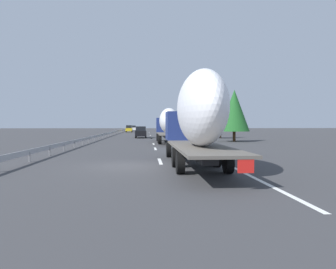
# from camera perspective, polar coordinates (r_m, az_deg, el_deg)

# --- Properties ---
(ground_plane) EXTENTS (260.00, 260.00, 0.00)m
(ground_plane) POSITION_cam_1_polar(r_m,az_deg,el_deg) (57.90, -4.77, -0.44)
(ground_plane) COLOR #38383A
(lane_stripe_0) EXTENTS (3.20, 0.20, 0.01)m
(lane_stripe_0) POSITION_cam_1_polar(r_m,az_deg,el_deg) (19.99, -1.40, -4.67)
(lane_stripe_0) COLOR white
(lane_stripe_0) RESTS_ON ground_plane
(lane_stripe_1) EXTENTS (3.20, 0.20, 0.01)m
(lane_stripe_1) POSITION_cam_1_polar(r_m,az_deg,el_deg) (30.17, -2.22, -2.49)
(lane_stripe_1) COLOR white
(lane_stripe_1) RESTS_ON ground_plane
(lane_stripe_2) EXTENTS (3.20, 0.20, 0.01)m
(lane_stripe_2) POSITION_cam_1_polar(r_m,az_deg,el_deg) (37.49, -2.54, -1.65)
(lane_stripe_2) COLOR white
(lane_stripe_2) RESTS_ON ground_plane
(lane_stripe_3) EXTENTS (3.20, 0.20, 0.01)m
(lane_stripe_3) POSITION_cam_1_polar(r_m,az_deg,el_deg) (51.95, -2.90, -0.69)
(lane_stripe_3) COLOR white
(lane_stripe_3) RESTS_ON ground_plane
(lane_stripe_4) EXTENTS (3.20, 0.20, 0.01)m
(lane_stripe_4) POSITION_cam_1_polar(r_m,az_deg,el_deg) (52.05, -2.90, -0.69)
(lane_stripe_4) COLOR white
(lane_stripe_4) RESTS_ON ground_plane
(lane_stripe_5) EXTENTS (3.20, 0.20, 0.01)m
(lane_stripe_5) POSITION_cam_1_polar(r_m,az_deg,el_deg) (66.14, -3.09, -0.16)
(lane_stripe_5) COLOR white
(lane_stripe_5) RESTS_ON ground_plane
(lane_stripe_6) EXTENTS (3.20, 0.20, 0.01)m
(lane_stripe_6) POSITION_cam_1_polar(r_m,az_deg,el_deg) (85.73, -3.26, 0.29)
(lane_stripe_6) COLOR white
(lane_stripe_6) RESTS_ON ground_plane
(lane_stripe_7) EXTENTS (3.20, 0.20, 0.01)m
(lane_stripe_7) POSITION_cam_1_polar(r_m,az_deg,el_deg) (86.04, -3.26, 0.29)
(lane_stripe_7) COLOR white
(lane_stripe_7) RESTS_ON ground_plane
(lane_stripe_8) EXTENTS (3.20, 0.20, 0.01)m
(lane_stripe_8) POSITION_cam_1_polar(r_m,az_deg,el_deg) (93.49, -3.31, 0.41)
(lane_stripe_8) COLOR white
(lane_stripe_8) RESTS_ON ground_plane
(edge_line_right) EXTENTS (110.00, 0.20, 0.01)m
(edge_line_right) POSITION_cam_1_polar(r_m,az_deg,el_deg) (63.05, 0.31, -0.25)
(edge_line_right) COLOR white
(edge_line_right) RESTS_ON ground_plane
(truck_lead) EXTENTS (13.91, 2.55, 4.13)m
(truck_lead) POSITION_cam_1_polar(r_m,az_deg,el_deg) (39.34, 0.02, 1.95)
(truck_lead) COLOR navy
(truck_lead) RESTS_ON ground_plane
(truck_trailing) EXTENTS (14.34, 2.55, 4.85)m
(truck_trailing) POSITION_cam_1_polar(r_m,az_deg,el_deg) (17.08, 5.07, 3.23)
(truck_trailing) COLOR navy
(truck_trailing) RESTS_ON ground_plane
(car_yellow_coupe) EXTENTS (4.44, 1.79, 1.97)m
(car_yellow_coupe) POSITION_cam_1_polar(r_m,az_deg,el_deg) (93.79, -6.79, 1.00)
(car_yellow_coupe) COLOR gold
(car_yellow_coupe) RESTS_ON ground_plane
(car_black_suv) EXTENTS (4.76, 1.83, 1.91)m
(car_black_suv) POSITION_cam_1_polar(r_m,az_deg,el_deg) (54.27, -4.73, 0.42)
(car_black_suv) COLOR black
(car_black_suv) RESTS_ON ground_plane
(car_white_van) EXTENTS (4.45, 1.85, 1.84)m
(car_white_van) POSITION_cam_1_polar(r_m,az_deg,el_deg) (112.01, -6.05, 1.11)
(car_white_van) COLOR white
(car_white_van) RESTS_ON ground_plane
(road_sign) EXTENTS (0.10, 0.90, 3.20)m
(road_sign) POSITION_cam_1_polar(r_m,az_deg,el_deg) (55.56, 2.11, 1.75)
(road_sign) COLOR gray
(road_sign) RESTS_ON ground_plane
(tree_0) EXTENTS (3.81, 3.81, 6.51)m
(tree_0) POSITION_cam_1_polar(r_m,az_deg,el_deg) (71.19, 5.86, 3.21)
(tree_0) COLOR #472D19
(tree_0) RESTS_ON ground_plane
(tree_1) EXTENTS (3.68, 3.68, 5.86)m
(tree_1) POSITION_cam_1_polar(r_m,az_deg,el_deg) (81.43, 4.32, 2.69)
(tree_1) COLOR #472D19
(tree_1) RESTS_ON ground_plane
(tree_2) EXTENTS (3.97, 3.97, 6.75)m
(tree_2) POSITION_cam_1_polar(r_m,az_deg,el_deg) (43.54, 11.45, 4.10)
(tree_2) COLOR #472D19
(tree_2) RESTS_ON ground_plane
(tree_3) EXTENTS (3.35, 3.35, 6.22)m
(tree_3) POSITION_cam_1_polar(r_m,az_deg,el_deg) (53.84, 9.10, 3.39)
(tree_3) COLOR #472D19
(tree_3) RESTS_ON ground_plane
(tree_4) EXTENTS (2.87, 2.87, 7.54)m
(tree_4) POSITION_cam_1_polar(r_m,az_deg,el_deg) (103.78, 2.51, 3.17)
(tree_4) COLOR #472D19
(tree_4) RESTS_ON ground_plane
(guardrail_median) EXTENTS (94.00, 0.10, 0.76)m
(guardrail_median) POSITION_cam_1_polar(r_m,az_deg,el_deg) (61.27, -10.35, 0.20)
(guardrail_median) COLOR #9EA0A5
(guardrail_median) RESTS_ON ground_plane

